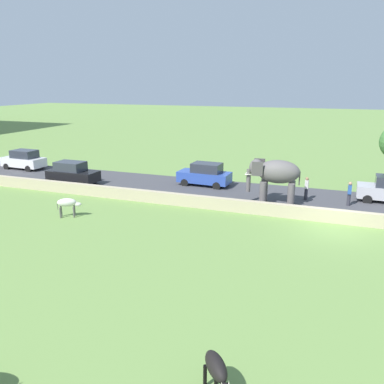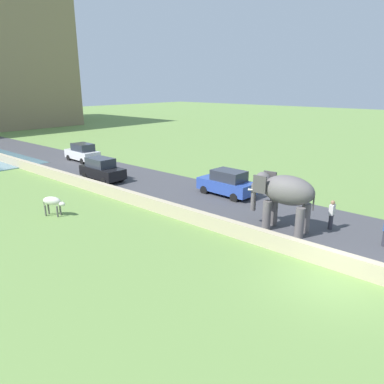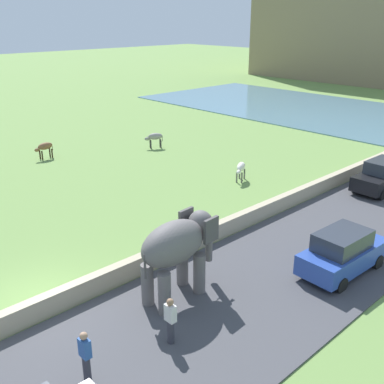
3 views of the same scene
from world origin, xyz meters
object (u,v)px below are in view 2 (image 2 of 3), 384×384
at_px(car_black, 102,169).
at_px(cow_white, 53,202).
at_px(car_white, 82,153).
at_px(person_beside_elephant, 332,214).
at_px(elephant, 284,193).
at_px(car_blue, 227,183).

bearing_deg(car_black, cow_white, -145.41).
bearing_deg(car_black, car_white, 67.66).
height_order(person_beside_elephant, cow_white, person_beside_elephant).
bearing_deg(cow_white, person_beside_elephant, -57.00).
height_order(person_beside_elephant, car_white, car_white).
height_order(elephant, cow_white, elephant).
relative_size(elephant, cow_white, 2.55).
relative_size(elephant, car_black, 0.87).
height_order(car_black, car_blue, same).
relative_size(car_black, car_blue, 0.99).
distance_m(car_black, car_blue, 10.34).
height_order(elephant, person_beside_elephant, elephant).
bearing_deg(elephant, cow_white, 121.02).
xyz_separation_m(car_blue, cow_white, (-9.79, 5.27, -0.06)).
bearing_deg(cow_white, car_black, 34.59).
xyz_separation_m(car_white, cow_white, (-9.79, -12.24, -0.06)).
bearing_deg(car_blue, elephant, -118.79).
bearing_deg(person_beside_elephant, car_white, 86.82).
height_order(person_beside_elephant, car_blue, car_blue).
xyz_separation_m(car_black, car_blue, (3.15, -9.85, 0.00)).
xyz_separation_m(car_black, car_white, (3.15, 7.66, 0.00)).
relative_size(elephant, car_blue, 0.86).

